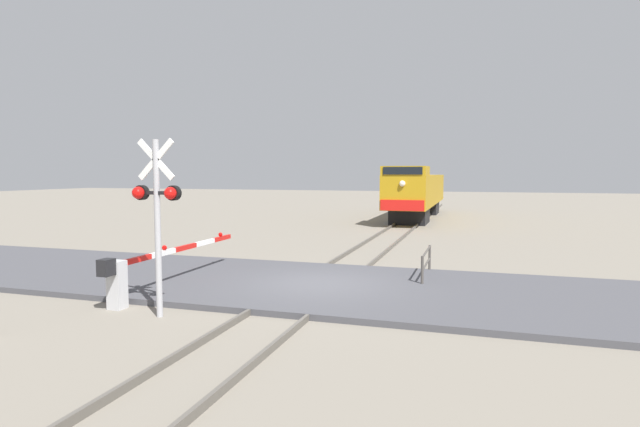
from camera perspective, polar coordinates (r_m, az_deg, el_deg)
ground_plane at (r=14.71m, az=-0.11°, el=-8.41°), size 160.00×160.00×0.00m
rail_track_left at (r=14.92m, az=-2.77°, el=-7.94°), size 0.08×80.00×0.15m
rail_track_right at (r=14.50m, az=2.62°, el=-8.31°), size 0.08×80.00×0.15m
road_surface at (r=14.69m, az=-0.11°, el=-8.12°), size 36.00×6.26×0.15m
locomotive at (r=37.84m, az=10.85°, el=2.40°), size 2.73×15.72×3.73m
crossing_signal at (r=12.04m, az=-17.89°, el=0.71°), size 1.18×0.33×4.08m
crossing_gate at (r=14.02m, az=-19.59°, el=-5.92°), size 0.36×6.38×1.29m
guard_railing at (r=15.91m, az=11.85°, el=-5.27°), size 0.08×2.34×0.95m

